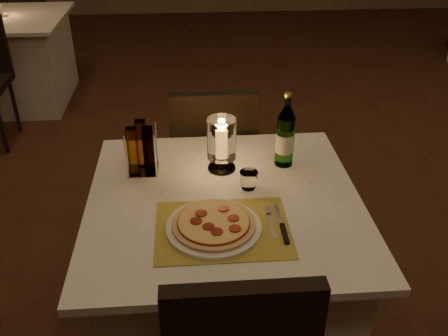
{
  "coord_description": "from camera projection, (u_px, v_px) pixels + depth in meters",
  "views": [
    {
      "loc": [
        -0.37,
        -2.32,
        1.78
      ],
      "look_at": [
        -0.25,
        -0.79,
        0.86
      ],
      "focal_mm": 40.0,
      "sensor_mm": 36.0,
      "label": 1
    }
  ],
  "objects": [
    {
      "name": "cruet_caddy",
      "position": [
        141.0,
        151.0,
        1.94
      ],
      "size": [
        0.12,
        0.12,
        0.21
      ],
      "color": "white",
      "rests_on": "main_table"
    },
    {
      "name": "hurricane_candle",
      "position": [
        222.0,
        140.0,
        1.94
      ],
      "size": [
        0.11,
        0.11,
        0.22
      ],
      "color": "white",
      "rests_on": "main_table"
    },
    {
      "name": "plate",
      "position": [
        214.0,
        227.0,
        1.66
      ],
      "size": [
        0.32,
        0.32,
        0.01
      ],
      "primitive_type": "cylinder",
      "color": "white",
      "rests_on": "placemat"
    },
    {
      "name": "water_bottle",
      "position": [
        285.0,
        137.0,
        1.98
      ],
      "size": [
        0.07,
        0.07,
        0.31
      ],
      "color": "#69B360",
      "rests_on": "main_table"
    },
    {
      "name": "chair_far",
      "position": [
        213.0,
        150.0,
        2.53
      ],
      "size": [
        0.42,
        0.42,
        0.9
      ],
      "color": "black",
      "rests_on": "ground"
    },
    {
      "name": "fork",
      "position": [
        270.0,
        220.0,
        1.71
      ],
      "size": [
        0.02,
        0.18,
        0.0
      ],
      "color": "silver",
      "rests_on": "placemat"
    },
    {
      "name": "pizza",
      "position": [
        214.0,
        223.0,
        1.65
      ],
      "size": [
        0.28,
        0.28,
        0.02
      ],
      "color": "#D8B77F",
      "rests_on": "plate"
    },
    {
      "name": "placemat",
      "position": [
        223.0,
        229.0,
        1.67
      ],
      "size": [
        0.45,
        0.34,
        0.0
      ],
      "primitive_type": "cube",
      "color": "#AD9A3C",
      "rests_on": "main_table"
    },
    {
      "name": "neighbor_candle_left",
      "position": [
        0.0,
        11.0,
        4.05
      ],
      "size": [
        0.03,
        0.03,
        0.11
      ],
      "color": "white",
      "rests_on": "neighbor_table_left"
    },
    {
      "name": "tumbler",
      "position": [
        249.0,
        180.0,
        1.87
      ],
      "size": [
        0.07,
        0.07,
        0.07
      ],
      "primitive_type": null,
      "color": "white",
      "rests_on": "main_table"
    },
    {
      "name": "knife",
      "position": [
        283.0,
        230.0,
        1.66
      ],
      "size": [
        0.02,
        0.22,
        0.01
      ],
      "color": "black",
      "rests_on": "placemat"
    },
    {
      "name": "floor",
      "position": [
        256.0,
        224.0,
        2.92
      ],
      "size": [
        8.0,
        10.0,
        0.02
      ],
      "primitive_type": "cube",
      "color": "#4B2718",
      "rests_on": "ground"
    },
    {
      "name": "neighbor_chair_lb",
      "position": [
        29.0,
        18.0,
        4.78
      ],
      "size": [
        0.42,
        0.42,
        0.9
      ],
      "color": "black",
      "rests_on": "ground"
    },
    {
      "name": "main_table",
      "position": [
        224.0,
        273.0,
        2.01
      ],
      "size": [
        1.0,
        1.0,
        0.74
      ],
      "color": "silver",
      "rests_on": "ground"
    },
    {
      "name": "neighbor_table_left",
      "position": [
        11.0,
        60.0,
        4.26
      ],
      "size": [
        1.0,
        1.0,
        0.74
      ],
      "color": "silver",
      "rests_on": "ground"
    }
  ]
}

